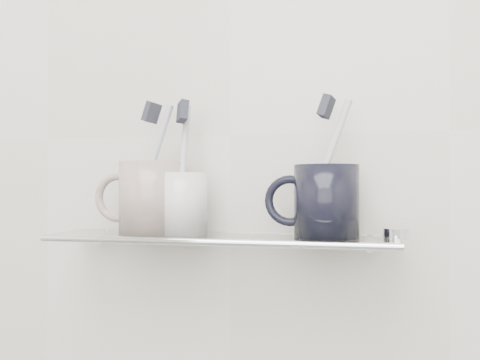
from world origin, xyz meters
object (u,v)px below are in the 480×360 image
(shelf_glass, at_px, (220,238))
(mug_left, at_px, (151,198))
(mug_center, at_px, (183,203))
(mug_right, at_px, (326,201))

(shelf_glass, bearing_deg, mug_left, 177.33)
(shelf_glass, relative_size, mug_left, 4.67)
(mug_left, bearing_deg, mug_center, 15.41)
(mug_center, xyz_separation_m, mug_right, (0.21, 0.00, 0.00))
(shelf_glass, xyz_separation_m, mug_right, (0.15, 0.00, 0.05))
(shelf_glass, distance_m, mug_right, 0.16)
(mug_left, relative_size, mug_center, 1.18)
(mug_left, distance_m, mug_center, 0.05)
(mug_left, bearing_deg, shelf_glass, 12.75)
(shelf_glass, height_order, mug_left, mug_left)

